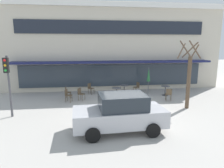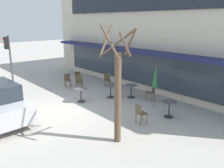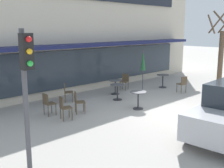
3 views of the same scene
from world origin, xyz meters
TOP-DOWN VIEW (x-y plane):
  - ground_plane at (0.00, 0.00)m, footprint 80.00×80.00m
  - building_facade at (0.00, 9.97)m, footprint 19.80×9.10m
  - cafe_table_near_wall at (3.88, 3.58)m, footprint 0.70×0.70m
  - cafe_table_streetside at (-0.54, 1.69)m, footprint 0.70×0.70m
  - cafe_table_by_tree at (-0.06, 3.40)m, footprint 0.70×0.70m
  - cafe_table_mid_patio at (0.70, 4.31)m, footprint 0.70×0.70m
  - patio_umbrella_green_folded at (2.62, 4.05)m, footprint 0.28×0.28m
  - cafe_chair_0 at (-3.77, 3.60)m, footprint 0.42×0.42m
  - cafe_chair_1 at (-2.02, 4.78)m, footprint 0.56×0.56m
  - cafe_chair_2 at (-2.76, 2.97)m, footprint 0.55×0.55m
  - cafe_chair_3 at (3.51, 2.04)m, footprint 0.48×0.48m
  - cafe_chair_4 at (-3.65, 2.67)m, footprint 0.50×0.50m
  - cafe_chair_5 at (1.86, 4.72)m, footprint 0.51×0.51m
  - street_tree at (3.99, 0.30)m, footprint 1.47×1.49m
  - traffic_light_pole at (-6.48, -0.05)m, footprint 0.26×0.44m

SIDE VIEW (x-z plane):
  - ground_plane at x=0.00m, z-range 0.00..0.00m
  - cafe_table_near_wall at x=3.88m, z-range 0.14..0.90m
  - cafe_table_streetside at x=-0.54m, z-range 0.14..0.90m
  - cafe_table_by_tree at x=-0.06m, z-range 0.14..0.90m
  - cafe_table_mid_patio at x=0.70m, z-range 0.14..0.90m
  - cafe_chair_0 at x=-3.77m, z-range 0.08..0.97m
  - cafe_chair_1 at x=-2.02m, z-range 0.08..0.97m
  - cafe_chair_2 at x=-2.76m, z-range 0.08..0.97m
  - cafe_chair_3 at x=3.51m, z-range 0.08..0.97m
  - cafe_chair_4 at x=-3.65m, z-range 0.08..0.97m
  - cafe_chair_5 at x=1.86m, z-range 0.08..0.97m
  - patio_umbrella_green_folded at x=2.62m, z-range 0.53..2.73m
  - street_tree at x=3.99m, z-range -0.12..4.11m
  - traffic_light_pole at x=-6.48m, z-range 0.60..4.00m
  - building_facade at x=0.00m, z-range 0.00..7.51m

